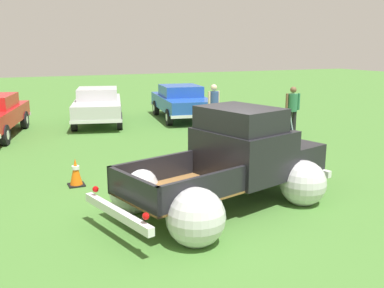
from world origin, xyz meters
TOP-DOWN VIEW (x-y plane):
  - ground_plane at (0.00, 0.00)m, footprint 80.00×80.00m
  - vintage_pickup_truck at (0.37, 0.10)m, footprint 4.96×3.65m
  - show_car_1 at (-0.12, 10.22)m, footprint 2.84×4.62m
  - show_car_2 at (3.40, 9.95)m, footprint 2.53×4.58m
  - spectator_1 at (5.71, 5.30)m, footprint 0.54×0.42m
  - spectator_2 at (3.29, 6.66)m, footprint 0.54×0.42m
  - lane_cone_0 at (1.96, 2.82)m, footprint 0.36×0.36m
  - lane_cone_1 at (-2.30, 2.51)m, footprint 0.36×0.36m

SIDE VIEW (x-z plane):
  - ground_plane at x=0.00m, z-range 0.00..0.00m
  - lane_cone_0 at x=1.96m, z-range 0.00..0.63m
  - lane_cone_1 at x=-2.30m, z-range 0.00..0.63m
  - vintage_pickup_truck at x=0.37m, z-range -0.22..1.74m
  - show_car_1 at x=-0.12m, z-range 0.07..1.50m
  - show_car_2 at x=3.40m, z-range 0.07..1.50m
  - spectator_1 at x=5.71m, z-range 0.12..1.81m
  - spectator_2 at x=3.29m, z-range 0.13..1.88m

